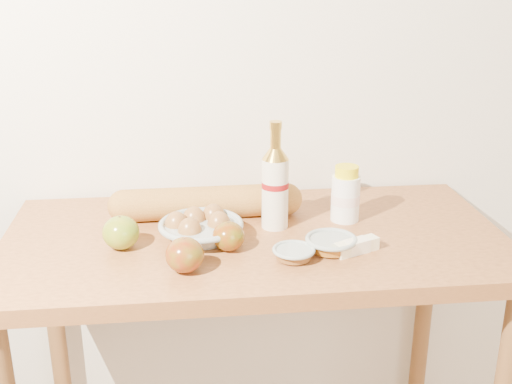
{
  "coord_description": "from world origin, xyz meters",
  "views": [
    {
      "loc": [
        -0.15,
        -0.22,
        1.53
      ],
      "look_at": [
        0.0,
        1.15,
        1.02
      ],
      "focal_mm": 45.0,
      "sensor_mm": 36.0,
      "label": 1
    }
  ],
  "objects_px": {
    "table": "(255,280)",
    "bourbon_bottle": "(275,185)",
    "cream_bottle": "(346,195)",
    "baguette": "(206,202)",
    "egg_bowl": "(200,228)"
  },
  "relations": [
    {
      "from": "table",
      "to": "bourbon_bottle",
      "type": "bearing_deg",
      "value": 37.78
    },
    {
      "from": "cream_bottle",
      "to": "baguette",
      "type": "bearing_deg",
      "value": -175.63
    },
    {
      "from": "bourbon_bottle",
      "to": "egg_bowl",
      "type": "relative_size",
      "value": 1.01
    },
    {
      "from": "cream_bottle",
      "to": "baguette",
      "type": "relative_size",
      "value": 0.29
    },
    {
      "from": "bourbon_bottle",
      "to": "cream_bottle",
      "type": "relative_size",
      "value": 1.87
    },
    {
      "from": "table",
      "to": "baguette",
      "type": "bearing_deg",
      "value": 132.49
    },
    {
      "from": "bourbon_bottle",
      "to": "baguette",
      "type": "xyz_separation_m",
      "value": [
        -0.16,
        0.08,
        -0.07
      ]
    },
    {
      "from": "cream_bottle",
      "to": "egg_bowl",
      "type": "xyz_separation_m",
      "value": [
        -0.37,
        -0.08,
        -0.04
      ]
    },
    {
      "from": "table",
      "to": "egg_bowl",
      "type": "distance_m",
      "value": 0.2
    },
    {
      "from": "egg_bowl",
      "to": "baguette",
      "type": "relative_size",
      "value": 0.54
    },
    {
      "from": "cream_bottle",
      "to": "baguette",
      "type": "xyz_separation_m",
      "value": [
        -0.35,
        0.05,
        -0.02
      ]
    },
    {
      "from": "cream_bottle",
      "to": "bourbon_bottle",
      "type": "bearing_deg",
      "value": -159.14
    },
    {
      "from": "baguette",
      "to": "table",
      "type": "bearing_deg",
      "value": -48.17
    },
    {
      "from": "bourbon_bottle",
      "to": "cream_bottle",
      "type": "xyz_separation_m",
      "value": [
        0.18,
        0.02,
        -0.04
      ]
    },
    {
      "from": "table",
      "to": "baguette",
      "type": "relative_size",
      "value": 2.42
    }
  ]
}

